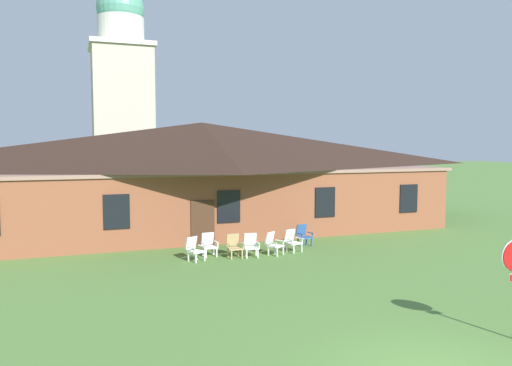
{
  "coord_description": "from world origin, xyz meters",
  "views": [
    {
      "loc": [
        -6.56,
        -7.34,
        4.63
      ],
      "look_at": [
        -0.69,
        8.67,
        3.29
      ],
      "focal_mm": 34.35,
      "sensor_mm": 36.0,
      "label": 1
    }
  ],
  "objects_px": {
    "lawn_chair_under_eave": "(303,235)",
    "lawn_chair_near_door": "(209,244)",
    "lawn_chair_middle": "(251,245)",
    "lawn_chair_right_end": "(273,243)",
    "lawn_chair_left_end": "(234,245)",
    "lawn_chair_far_side": "(292,240)",
    "lawn_chair_by_porch": "(194,248)"
  },
  "relations": [
    {
      "from": "lawn_chair_far_side",
      "to": "lawn_chair_under_eave",
      "type": "bearing_deg",
      "value": 45.24
    },
    {
      "from": "lawn_chair_by_porch",
      "to": "lawn_chair_left_end",
      "type": "xyz_separation_m",
      "value": [
        1.68,
        0.05,
        0.0
      ]
    },
    {
      "from": "lawn_chair_left_end",
      "to": "lawn_chair_under_eave",
      "type": "height_order",
      "value": "same"
    },
    {
      "from": "lawn_chair_near_door",
      "to": "lawn_chair_middle",
      "type": "xyz_separation_m",
      "value": [
        1.61,
        -0.73,
        0.0
      ]
    },
    {
      "from": "lawn_chair_left_end",
      "to": "lawn_chair_middle",
      "type": "height_order",
      "value": "same"
    },
    {
      "from": "lawn_chair_left_end",
      "to": "lawn_chair_right_end",
      "type": "distance_m",
      "value": 1.7
    },
    {
      "from": "lawn_chair_near_door",
      "to": "lawn_chair_right_end",
      "type": "height_order",
      "value": "same"
    },
    {
      "from": "lawn_chair_near_door",
      "to": "lawn_chair_right_end",
      "type": "relative_size",
      "value": 1.0
    },
    {
      "from": "lawn_chair_near_door",
      "to": "lawn_chair_under_eave",
      "type": "bearing_deg",
      "value": 7.04
    },
    {
      "from": "lawn_chair_middle",
      "to": "lawn_chair_near_door",
      "type": "bearing_deg",
      "value": 155.65
    },
    {
      "from": "lawn_chair_near_door",
      "to": "lawn_chair_under_eave",
      "type": "relative_size",
      "value": 1.0
    },
    {
      "from": "lawn_chair_middle",
      "to": "lawn_chair_under_eave",
      "type": "relative_size",
      "value": 1.0
    },
    {
      "from": "lawn_chair_middle",
      "to": "lawn_chair_under_eave",
      "type": "distance_m",
      "value": 3.29
    },
    {
      "from": "lawn_chair_near_door",
      "to": "lawn_chair_left_end",
      "type": "height_order",
      "value": "same"
    },
    {
      "from": "lawn_chair_by_porch",
      "to": "lawn_chair_near_door",
      "type": "bearing_deg",
      "value": 40.69
    },
    {
      "from": "lawn_chair_left_end",
      "to": "lawn_chair_near_door",
      "type": "bearing_deg",
      "value": 145.83
    },
    {
      "from": "lawn_chair_under_eave",
      "to": "lawn_chair_left_end",
      "type": "bearing_deg",
      "value": -162.33
    },
    {
      "from": "lawn_chair_by_porch",
      "to": "lawn_chair_under_eave",
      "type": "distance_m",
      "value": 5.54
    },
    {
      "from": "lawn_chair_right_end",
      "to": "lawn_chair_left_end",
      "type": "bearing_deg",
      "value": 175.17
    },
    {
      "from": "lawn_chair_far_side",
      "to": "lawn_chair_under_eave",
      "type": "relative_size",
      "value": 1.0
    },
    {
      "from": "lawn_chair_under_eave",
      "to": "lawn_chair_near_door",
      "type": "bearing_deg",
      "value": -172.96
    },
    {
      "from": "lawn_chair_by_porch",
      "to": "lawn_chair_far_side",
      "type": "bearing_deg",
      "value": 2.55
    },
    {
      "from": "lawn_chair_by_porch",
      "to": "lawn_chair_near_door",
      "type": "distance_m",
      "value": 1.02
    },
    {
      "from": "lawn_chair_by_porch",
      "to": "lawn_chair_right_end",
      "type": "height_order",
      "value": "same"
    },
    {
      "from": "lawn_chair_left_end",
      "to": "lawn_chair_far_side",
      "type": "height_order",
      "value": "same"
    },
    {
      "from": "lawn_chair_far_side",
      "to": "lawn_chair_under_eave",
      "type": "xyz_separation_m",
      "value": [
        1.03,
        1.04,
        0.0
      ]
    },
    {
      "from": "lawn_chair_middle",
      "to": "lawn_chair_right_end",
      "type": "relative_size",
      "value": 1.0
    },
    {
      "from": "lawn_chair_by_porch",
      "to": "lawn_chair_under_eave",
      "type": "bearing_deg",
      "value": 12.87
    },
    {
      "from": "lawn_chair_middle",
      "to": "lawn_chair_right_end",
      "type": "bearing_deg",
      "value": -1.72
    },
    {
      "from": "lawn_chair_near_door",
      "to": "lawn_chair_middle",
      "type": "distance_m",
      "value": 1.77
    },
    {
      "from": "lawn_chair_left_end",
      "to": "lawn_chair_middle",
      "type": "xyz_separation_m",
      "value": [
        0.7,
        -0.11,
        0.0
      ]
    },
    {
      "from": "lawn_chair_under_eave",
      "to": "lawn_chair_far_side",
      "type": "bearing_deg",
      "value": -134.76
    }
  ]
}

